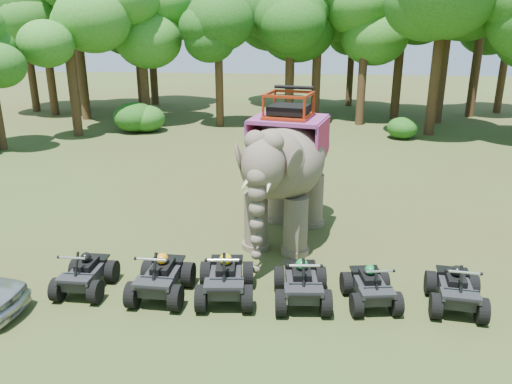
% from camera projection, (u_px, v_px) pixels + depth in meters
% --- Properties ---
extents(ground, '(110.00, 110.00, 0.00)m').
position_uv_depth(ground, '(251.00, 270.00, 13.89)').
color(ground, '#47381E').
rests_on(ground, ground).
extents(elephant, '(3.58, 5.97, 4.68)m').
position_uv_depth(elephant, '(287.00, 166.00, 15.39)').
color(elephant, brown).
rests_on(elephant, ground).
extents(atv_0, '(1.21, 1.66, 1.22)m').
position_uv_depth(atv_0, '(85.00, 269.00, 12.67)').
color(atv_0, black).
rests_on(atv_0, ground).
extents(atv_1, '(1.37, 1.85, 1.35)m').
position_uv_depth(atv_1, '(161.00, 272.00, 12.40)').
color(atv_1, black).
rests_on(atv_1, ground).
extents(atv_2, '(1.56, 2.00, 1.39)m').
position_uv_depth(atv_2, '(225.00, 273.00, 12.31)').
color(atv_2, black).
rests_on(atv_2, ground).
extents(atv_3, '(1.48, 1.92, 1.33)m').
position_uv_depth(atv_3, '(302.00, 278.00, 12.13)').
color(atv_3, black).
rests_on(atv_3, ground).
extents(atv_4, '(1.42, 1.78, 1.19)m').
position_uv_depth(atv_4, '(371.00, 282.00, 12.08)').
color(atv_4, black).
rests_on(atv_4, ground).
extents(atv_5, '(1.42, 1.83, 1.27)m').
position_uv_depth(atv_5, '(457.00, 284.00, 11.90)').
color(atv_5, black).
rests_on(atv_5, ground).
extents(tree_0, '(6.23, 6.23, 8.90)m').
position_uv_depth(tree_0, '(290.00, 55.00, 33.12)').
color(tree_0, '#195114').
rests_on(tree_0, ground).
extents(tree_1, '(5.81, 5.81, 8.30)m').
position_uv_depth(tree_1, '(363.00, 61.00, 32.19)').
color(tree_1, '#195114').
rests_on(tree_1, ground).
extents(tree_2, '(6.74, 6.74, 9.63)m').
position_uv_depth(tree_2, '(438.00, 53.00, 28.97)').
color(tree_2, '#195114').
rests_on(tree_2, ground).
extents(tree_23, '(5.77, 5.77, 8.24)m').
position_uv_depth(tree_23, '(71.00, 66.00, 28.91)').
color(tree_23, '#195114').
rests_on(tree_23, ground).
extents(tree_24, '(5.87, 5.87, 8.39)m').
position_uv_depth(tree_24, '(143.00, 60.00, 32.15)').
color(tree_24, '#195114').
rests_on(tree_24, ground).
extents(tree_25, '(5.03, 5.03, 7.18)m').
position_uv_depth(tree_25, '(219.00, 70.00, 31.97)').
color(tree_25, '#195114').
rests_on(tree_25, ground).
extents(tree_26, '(7.67, 7.67, 10.96)m').
position_uv_depth(tree_26, '(77.00, 37.00, 37.29)').
color(tree_26, '#195114').
rests_on(tree_26, ground).
extents(tree_27, '(5.75, 5.75, 8.22)m').
position_uv_depth(tree_27, '(505.00, 57.00, 36.51)').
color(tree_27, '#195114').
rests_on(tree_27, ground).
extents(tree_28, '(6.50, 6.50, 9.28)m').
position_uv_depth(tree_28, '(47.00, 50.00, 35.46)').
color(tree_28, '#195114').
rests_on(tree_28, ground).
extents(tree_29, '(7.05, 7.05, 10.08)m').
position_uv_depth(tree_29, '(291.00, 42.00, 39.43)').
color(tree_29, '#195114').
rests_on(tree_29, ground).
extents(tree_30, '(7.49, 7.49, 10.70)m').
position_uv_depth(tree_30, '(480.00, 40.00, 34.65)').
color(tree_30, '#195114').
rests_on(tree_30, ground).
extents(tree_31, '(7.30, 7.30, 10.43)m').
position_uv_depth(tree_31, '(151.00, 39.00, 40.12)').
color(tree_31, '#195114').
rests_on(tree_31, ground).
extents(tree_32, '(5.89, 5.89, 8.42)m').
position_uv_depth(tree_32, '(444.00, 59.00, 32.84)').
color(tree_32, '#195114').
rests_on(tree_32, ground).
extents(tree_34, '(6.94, 6.94, 9.91)m').
position_uv_depth(tree_34, '(138.00, 44.00, 37.35)').
color(tree_34, '#195114').
rests_on(tree_34, ground).
extents(tree_35, '(7.21, 7.21, 10.29)m').
position_uv_depth(tree_35, '(77.00, 41.00, 38.37)').
color(tree_35, '#195114').
rests_on(tree_35, ground).
extents(tree_36, '(4.98, 4.98, 7.12)m').
position_uv_depth(tree_36, '(351.00, 61.00, 39.95)').
color(tree_36, '#195114').
rests_on(tree_36, ground).
extents(tree_37, '(7.09, 7.09, 10.12)m').
position_uv_depth(tree_37, '(317.00, 45.00, 33.72)').
color(tree_37, '#195114').
rests_on(tree_37, ground).
extents(tree_38, '(7.37, 7.37, 10.52)m').
position_uv_depth(tree_38, '(79.00, 42.00, 33.69)').
color(tree_38, '#195114').
rests_on(tree_38, ground).
extents(tree_39, '(6.08, 6.08, 8.68)m').
position_uv_depth(tree_39, '(29.00, 53.00, 37.06)').
color(tree_39, '#195114').
rests_on(tree_39, ground).
extents(tree_40, '(7.27, 7.27, 10.38)m').
position_uv_depth(tree_40, '(400.00, 43.00, 33.83)').
color(tree_40, '#195114').
rests_on(tree_40, ground).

